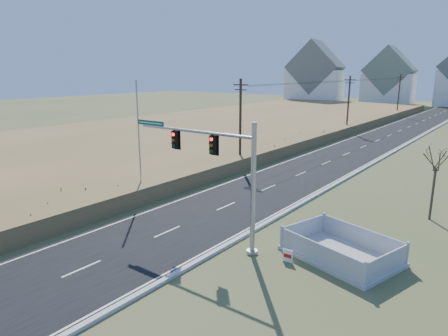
# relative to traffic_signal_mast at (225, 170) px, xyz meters

# --- Properties ---
(ground) EXTENTS (260.00, 260.00, 0.00)m
(ground) POSITION_rel_traffic_signal_mast_xyz_m (-3.90, 1.27, -4.42)
(ground) COLOR #45572A
(ground) RESTS_ON ground
(road) EXTENTS (8.00, 180.00, 0.06)m
(road) POSITION_rel_traffic_signal_mast_xyz_m (-3.90, 51.27, -4.39)
(road) COLOR black
(road) RESTS_ON ground
(curb) EXTENTS (0.30, 180.00, 0.18)m
(curb) POSITION_rel_traffic_signal_mast_xyz_m (0.25, 51.27, -4.33)
(curb) COLOR #B2AFA8
(curb) RESTS_ON ground
(reed_marsh) EXTENTS (38.00, 110.00, 1.30)m
(reed_marsh) POSITION_rel_traffic_signal_mast_xyz_m (-27.90, 41.27, -3.77)
(reed_marsh) COLOR #986F44
(reed_marsh) RESTS_ON ground
(utility_pole_near) EXTENTS (1.80, 0.26, 9.00)m
(utility_pole_near) POSITION_rel_traffic_signal_mast_xyz_m (-10.40, 16.27, 0.26)
(utility_pole_near) COLOR #422D1E
(utility_pole_near) RESTS_ON ground
(utility_pole_mid) EXTENTS (1.80, 0.26, 9.00)m
(utility_pole_mid) POSITION_rel_traffic_signal_mast_xyz_m (-10.40, 46.27, 0.26)
(utility_pole_mid) COLOR #422D1E
(utility_pole_mid) RESTS_ON ground
(utility_pole_far) EXTENTS (1.80, 0.26, 9.00)m
(utility_pole_far) POSITION_rel_traffic_signal_mast_xyz_m (-10.40, 76.27, 0.26)
(utility_pole_far) COLOR #422D1E
(utility_pole_far) RESTS_ON ground
(condo_nw) EXTENTS (17.69, 13.38, 19.05)m
(condo_nw) POSITION_rel_traffic_signal_mast_xyz_m (-41.90, 101.27, 3.28)
(condo_nw) COLOR white
(condo_nw) RESTS_ON ground
(condo_nnw) EXTENTS (14.93, 11.17, 17.03)m
(condo_nnw) POSITION_rel_traffic_signal_mast_xyz_m (-21.90, 109.27, 2.51)
(condo_nnw) COLOR white
(condo_nnw) RESTS_ON ground
(traffic_signal_mast) EXTENTS (9.05, 0.62, 7.20)m
(traffic_signal_mast) POSITION_rel_traffic_signal_mast_xyz_m (0.00, 0.00, 0.00)
(traffic_signal_mast) COLOR #9EA0A5
(traffic_signal_mast) RESTS_ON ground
(fence_enclosure) EXTENTS (6.46, 5.24, 1.28)m
(fence_enclosure) POSITION_rel_traffic_signal_mast_xyz_m (5.90, 2.48, -4.16)
(fence_enclosure) COLOR #B7B5AD
(fence_enclosure) RESTS_ON ground
(open_sign) EXTENTS (0.56, 0.10, 0.69)m
(open_sign) POSITION_rel_traffic_signal_mast_xyz_m (3.91, 0.28, -4.06)
(open_sign) COLOR white
(open_sign) RESTS_ON ground
(flagpole) EXTENTS (0.41, 0.41, 9.11)m
(flagpole) POSITION_rel_traffic_signal_mast_xyz_m (-10.58, 3.07, -0.79)
(flagpole) COLOR #B7B5AD
(flagpole) RESTS_ON ground
(bare_tree) EXTENTS (2.00, 2.00, 5.30)m
(bare_tree) POSITION_rel_traffic_signal_mast_xyz_m (8.50, 11.61, -0.15)
(bare_tree) COLOR #4C3F33
(bare_tree) RESTS_ON ground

